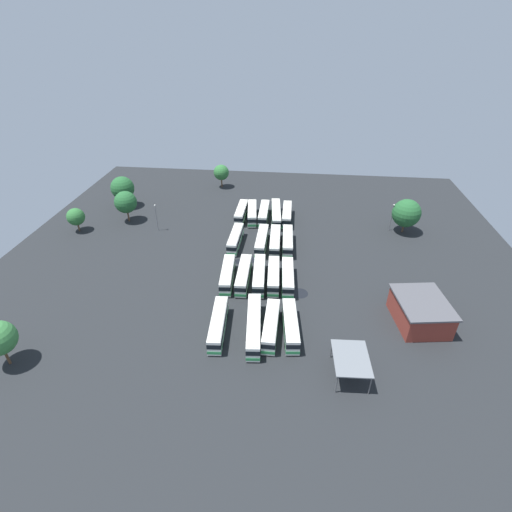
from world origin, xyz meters
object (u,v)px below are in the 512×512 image
at_px(bus_row2_slot4, 235,239).
at_px(lamp_post_far_corner, 156,217).
at_px(tree_northeast, 76,217).
at_px(tree_northwest, 406,213).
at_px(bus_row1_slot2, 259,275).
at_px(bus_row1_slot3, 244,275).
at_px(tree_south_edge, 126,202).
at_px(tree_west_edge, 221,172).
at_px(bus_row0_slot0, 291,325).
at_px(bus_row2_slot1, 275,241).
at_px(bus_row2_slot0, 288,241).
at_px(bus_row3_slot3, 252,213).
at_px(depot_building, 420,312).
at_px(tree_east_edge, 122,188).
at_px(bus_row3_slot0, 287,214).
at_px(bus_row0_slot2, 254,325).
at_px(bus_row0_slot4, 218,324).
at_px(bus_row2_slot2, 262,241).
at_px(bus_row1_slot4, 228,275).
at_px(bus_row1_slot0, 288,277).
at_px(bus_row3_slot1, 276,214).
at_px(bus_row1_slot1, 274,276).
at_px(bus_row0_slot1, 271,325).
at_px(lamp_post_near_entrance, 392,216).
at_px(bus_row3_slot2, 264,213).
at_px(maintenance_shelter, 351,359).
at_px(bus_row3_slot4, 241,212).

distance_m(bus_row2_slot4, lamp_post_far_corner, 23.45).
xyz_separation_m(tree_northeast, tree_northwest, (8.97, -88.92, 1.38)).
xyz_separation_m(bus_row1_slot2, bus_row1_slot3, (-0.27, 3.43, -0.00)).
relative_size(tree_south_edge, tree_west_edge, 1.15).
distance_m(bus_row0_slot0, tree_northwest, 52.31).
bearing_deg(bus_row2_slot1, bus_row2_slot0, -81.88).
relative_size(bus_row3_slot3, depot_building, 0.99).
xyz_separation_m(bus_row0_slot0, tree_east_edge, (50.83, 52.85, 4.23)).
bearing_deg(tree_south_edge, bus_row3_slot0, -83.24).
xyz_separation_m(bus_row0_slot2, tree_northwest, (43.79, -36.31, 3.79)).
xyz_separation_m(bus_row1_slot3, bus_row2_slot4, (15.72, 4.25, -0.00)).
distance_m(bus_row0_slot4, bus_row2_slot2, 32.20).
bearing_deg(bus_row1_slot2, bus_row2_slot2, 3.22).
xyz_separation_m(bus_row1_slot4, bus_row3_slot3, (31.59, -1.84, 0.00)).
distance_m(bus_row2_slot2, bus_row2_slot4, 6.82).
bearing_deg(bus_row1_slot0, bus_row3_slot1, 8.16).
bearing_deg(tree_south_edge, lamp_post_far_corner, -114.39).
relative_size(bus_row1_slot1, bus_row1_slot2, 0.91).
bearing_deg(bus_row1_slot0, depot_building, -110.80).
bearing_deg(tree_northeast, tree_south_edge, -57.41).
height_order(bus_row0_slot1, lamp_post_far_corner, lamp_post_far_corner).
bearing_deg(bus_row0_slot1, bus_row0_slot0, -82.79).
bearing_deg(bus_row0_slot0, depot_building, -77.03).
bearing_deg(bus_row3_slot3, lamp_post_near_entrance, -94.25).
distance_m(bus_row0_slot2, bus_row1_slot0, 17.13).
bearing_deg(bus_row0_slot0, bus_row1_slot1, 15.25).
bearing_deg(bus_row0_slot1, bus_row1_slot0, -8.99).
relative_size(bus_row1_slot2, bus_row2_slot0, 1.04).
height_order(bus_row3_slot0, bus_row3_slot1, same).
distance_m(bus_row1_slot0, bus_row3_slot2, 32.30).
bearing_deg(lamp_post_far_corner, bus_row1_slot1, -122.33).
xyz_separation_m(bus_row0_slot4, bus_row1_slot4, (16.04, 1.02, -0.00)).
bearing_deg(bus_row3_slot0, lamp_post_far_corner, 105.94).
xyz_separation_m(bus_row1_slot4, bus_row2_slot1, (15.87, -9.53, 0.00)).
xyz_separation_m(bus_row2_slot0, maintenance_shelter, (-40.04, -11.59, 1.86)).
bearing_deg(tree_northwest, bus_row2_slot0, 110.67).
height_order(bus_row0_slot2, bus_row1_slot1, same).
xyz_separation_m(bus_row3_slot4, tree_northeast, (-12.51, 43.61, 2.42)).
relative_size(bus_row2_slot0, depot_building, 0.97).
bearing_deg(maintenance_shelter, tree_east_edge, 46.45).
bearing_deg(bus_row0_slot2, bus_row3_slot2, 2.89).
xyz_separation_m(bus_row0_slot1, bus_row3_slot4, (46.99, 12.16, -0.00)).
xyz_separation_m(bus_row2_slot2, tree_northwest, (12.35, -37.81, 3.80)).
bearing_deg(tree_west_edge, lamp_post_far_corner, 160.42).
relative_size(bus_row0_slot4, bus_row1_slot4, 1.05).
relative_size(bus_row0_slot0, maintenance_shelter, 1.49).
relative_size(bus_row0_slot2, tree_east_edge, 1.58).
distance_m(bus_row3_slot3, tree_northeast, 48.50).
bearing_deg(depot_building, bus_row3_slot2, 39.39).
distance_m(bus_row0_slot0, bus_row2_slot0, 31.26).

